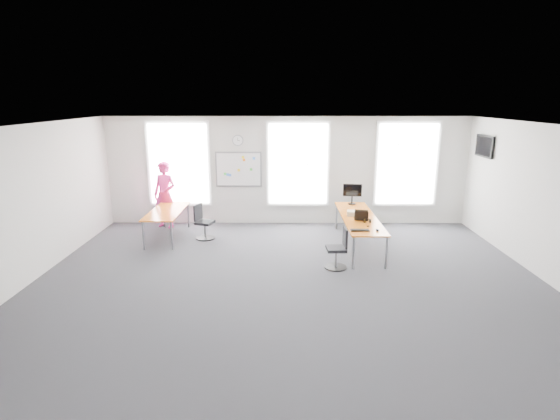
{
  "coord_description": "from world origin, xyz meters",
  "views": [
    {
      "loc": [
        -0.12,
        -8.03,
        3.48
      ],
      "look_at": [
        -0.18,
        1.2,
        1.1
      ],
      "focal_mm": 28.0,
      "sensor_mm": 36.0,
      "label": 1
    }
  ],
  "objects_px": {
    "chair_left": "(203,224)",
    "headphones": "(367,221)",
    "keyboard": "(360,230)",
    "person": "(165,195)",
    "desk_right": "(359,219)",
    "monitor": "(352,192)",
    "chair_right": "(339,250)",
    "desk_left": "(167,213)"
  },
  "relations": [
    {
      "from": "chair_left",
      "to": "headphones",
      "type": "relative_size",
      "value": 5.47
    },
    {
      "from": "chair_left",
      "to": "keyboard",
      "type": "distance_m",
      "value": 4.05
    },
    {
      "from": "person",
      "to": "desk_right",
      "type": "bearing_deg",
      "value": 2.47
    },
    {
      "from": "chair_left",
      "to": "monitor",
      "type": "height_order",
      "value": "monitor"
    },
    {
      "from": "chair_right",
      "to": "monitor",
      "type": "height_order",
      "value": "monitor"
    },
    {
      "from": "chair_right",
      "to": "person",
      "type": "xyz_separation_m",
      "value": [
        -4.39,
        3.0,
        0.52
      ]
    },
    {
      "from": "chair_left",
      "to": "person",
      "type": "bearing_deg",
      "value": 67.73
    },
    {
      "from": "desk_left",
      "to": "chair_left",
      "type": "bearing_deg",
      "value": -3.36
    },
    {
      "from": "desk_left",
      "to": "monitor",
      "type": "distance_m",
      "value": 4.83
    },
    {
      "from": "monitor",
      "to": "keyboard",
      "type": "bearing_deg",
      "value": -87.15
    },
    {
      "from": "desk_left",
      "to": "headphones",
      "type": "xyz_separation_m",
      "value": [
        4.84,
        -1.14,
        0.12
      ]
    },
    {
      "from": "chair_right",
      "to": "keyboard",
      "type": "height_order",
      "value": "chair_right"
    },
    {
      "from": "person",
      "to": "monitor",
      "type": "xyz_separation_m",
      "value": [
        5.06,
        -0.35,
        0.16
      ]
    },
    {
      "from": "headphones",
      "to": "keyboard",
      "type": "bearing_deg",
      "value": -97.46
    },
    {
      "from": "monitor",
      "to": "desk_left",
      "type": "bearing_deg",
      "value": -164.93
    },
    {
      "from": "desk_left",
      "to": "chair_right",
      "type": "distance_m",
      "value": 4.58
    },
    {
      "from": "desk_left",
      "to": "person",
      "type": "distance_m",
      "value": 1.05
    },
    {
      "from": "desk_right",
      "to": "monitor",
      "type": "relative_size",
      "value": 5.52
    },
    {
      "from": "headphones",
      "to": "desk_left",
      "type": "bearing_deg",
      "value": -177.42
    },
    {
      "from": "chair_right",
      "to": "headphones",
      "type": "xyz_separation_m",
      "value": [
        0.74,
        0.88,
        0.39
      ]
    },
    {
      "from": "monitor",
      "to": "person",
      "type": "bearing_deg",
      "value": -176.4
    },
    {
      "from": "desk_right",
      "to": "chair_right",
      "type": "distance_m",
      "value": 1.57
    },
    {
      "from": "desk_right",
      "to": "person",
      "type": "height_order",
      "value": "person"
    },
    {
      "from": "chair_left",
      "to": "keyboard",
      "type": "bearing_deg",
      "value": -96.71
    },
    {
      "from": "chair_right",
      "to": "chair_left",
      "type": "bearing_deg",
      "value": -124.39
    },
    {
      "from": "chair_left",
      "to": "person",
      "type": "height_order",
      "value": "person"
    },
    {
      "from": "keyboard",
      "to": "headphones",
      "type": "distance_m",
      "value": 0.67
    },
    {
      "from": "chair_left",
      "to": "monitor",
      "type": "xyz_separation_m",
      "value": [
        3.86,
        0.68,
        0.67
      ]
    },
    {
      "from": "desk_left",
      "to": "headphones",
      "type": "relative_size",
      "value": 12.14
    },
    {
      "from": "desk_left",
      "to": "chair_left",
      "type": "height_order",
      "value": "chair_left"
    },
    {
      "from": "chair_right",
      "to": "monitor",
      "type": "xyz_separation_m",
      "value": [
        0.67,
        2.66,
        0.68
      ]
    },
    {
      "from": "headphones",
      "to": "chair_left",
      "type": "bearing_deg",
      "value": -179.64
    },
    {
      "from": "desk_right",
      "to": "person",
      "type": "bearing_deg",
      "value": 162.35
    },
    {
      "from": "desk_left",
      "to": "headphones",
      "type": "distance_m",
      "value": 4.98
    },
    {
      "from": "chair_right",
      "to": "chair_left",
      "type": "distance_m",
      "value": 3.75
    },
    {
      "from": "chair_right",
      "to": "person",
      "type": "bearing_deg",
      "value": -127.01
    },
    {
      "from": "keyboard",
      "to": "headphones",
      "type": "bearing_deg",
      "value": 65.14
    },
    {
      "from": "desk_right",
      "to": "keyboard",
      "type": "xyz_separation_m",
      "value": [
        -0.17,
        -1.14,
        0.06
      ]
    },
    {
      "from": "person",
      "to": "headphones",
      "type": "bearing_deg",
      "value": -2.32
    },
    {
      "from": "desk_left",
      "to": "monitor",
      "type": "height_order",
      "value": "monitor"
    },
    {
      "from": "desk_left",
      "to": "keyboard",
      "type": "relative_size",
      "value": 4.96
    },
    {
      "from": "desk_right",
      "to": "desk_left",
      "type": "xyz_separation_m",
      "value": [
        -4.75,
        0.62,
        -0.03
      ]
    }
  ]
}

